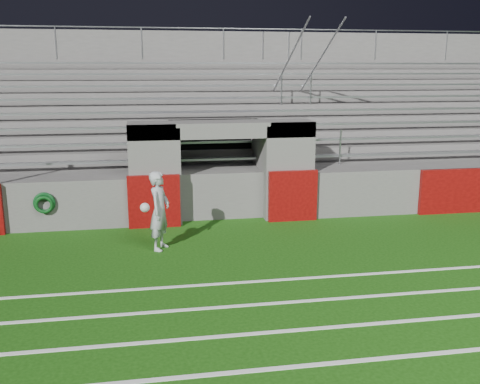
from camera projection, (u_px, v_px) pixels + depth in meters
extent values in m
plane|color=#15440B|center=(245.00, 263.00, 11.06)|extent=(90.00, 90.00, 0.00)
cube|color=white|center=(297.00, 366.00, 7.22)|extent=(28.00, 0.09, 0.01)
cube|color=white|center=(280.00, 332.00, 8.18)|extent=(28.00, 0.09, 0.01)
cube|color=white|center=(266.00, 304.00, 9.14)|extent=(28.00, 0.09, 0.01)
cube|color=white|center=(254.00, 282.00, 10.10)|extent=(28.00, 0.09, 0.01)
cube|color=#575552|center=(153.00, 173.00, 13.83)|extent=(1.20, 1.00, 2.60)
cube|color=#575552|center=(288.00, 169.00, 14.42)|extent=(1.20, 1.00, 2.60)
cube|color=black|center=(214.00, 162.00, 15.77)|extent=(2.60, 0.20, 2.50)
cube|color=#575552|center=(177.00, 170.00, 14.53)|extent=(0.10, 2.20, 2.50)
cube|color=#575552|center=(260.00, 167.00, 14.90)|extent=(0.10, 2.20, 2.50)
cube|color=#575552|center=(221.00, 129.00, 13.88)|extent=(4.80, 1.00, 0.40)
cube|color=#575552|center=(206.00, 154.00, 17.86)|extent=(26.00, 8.00, 0.20)
cube|color=#575552|center=(207.00, 172.00, 18.00)|extent=(26.00, 8.00, 1.05)
cube|color=#580707|center=(154.00, 201.00, 13.44)|extent=(1.30, 0.15, 1.35)
cube|color=#580707|center=(293.00, 196.00, 14.03)|extent=(1.30, 0.15, 1.35)
cube|color=#580707|center=(457.00, 191.00, 14.81)|extent=(2.20, 0.15, 1.25)
cube|color=#94979D|center=(217.00, 159.00, 14.98)|extent=(23.00, 0.28, 0.06)
cube|color=#575552|center=(214.00, 155.00, 15.80)|extent=(24.00, 0.75, 0.38)
cube|color=#94979D|center=(214.00, 142.00, 15.61)|extent=(23.00, 0.28, 0.06)
cube|color=#575552|center=(211.00, 145.00, 16.48)|extent=(24.00, 0.75, 0.76)
cube|color=#94979D|center=(211.00, 126.00, 16.25)|extent=(23.00, 0.28, 0.06)
cube|color=#575552|center=(208.00, 136.00, 17.16)|extent=(24.00, 0.75, 1.14)
cube|color=#94979D|center=(208.00, 112.00, 16.88)|extent=(23.00, 0.28, 0.06)
cube|color=#575552|center=(205.00, 128.00, 17.83)|extent=(24.00, 0.75, 1.52)
cube|color=#94979D|center=(205.00, 98.00, 17.52)|extent=(23.00, 0.28, 0.06)
cube|color=#575552|center=(203.00, 120.00, 18.51)|extent=(24.00, 0.75, 1.90)
cube|color=#94979D|center=(203.00, 86.00, 18.15)|extent=(23.00, 0.28, 0.06)
cube|color=#575552|center=(201.00, 113.00, 19.19)|extent=(24.00, 0.75, 2.28)
cube|color=#94979D|center=(200.00, 74.00, 18.79)|extent=(23.00, 0.28, 0.06)
cube|color=#575552|center=(199.00, 106.00, 19.87)|extent=(24.00, 0.75, 2.66)
cube|color=#94979D|center=(198.00, 63.00, 19.42)|extent=(23.00, 0.28, 0.06)
cube|color=#575552|center=(197.00, 103.00, 20.50)|extent=(26.00, 0.60, 5.29)
cylinder|color=#A5A8AD|center=(306.00, 148.00, 15.06)|extent=(0.05, 0.05, 1.00)
cylinder|color=#A5A8AD|center=(281.00, 89.00, 17.60)|extent=(0.05, 0.05, 1.00)
cylinder|color=#A5A8AD|center=(263.00, 45.00, 20.14)|extent=(0.05, 0.05, 1.00)
cylinder|color=#A5A8AD|center=(282.00, 74.00, 17.49)|extent=(0.05, 6.02, 3.08)
cylinder|color=#A5A8AD|center=(340.00, 147.00, 15.22)|extent=(0.05, 0.05, 1.00)
cylinder|color=#A5A8AD|center=(311.00, 89.00, 17.76)|extent=(0.05, 0.05, 1.00)
cylinder|color=#A5A8AD|center=(289.00, 46.00, 20.30)|extent=(0.05, 0.05, 1.00)
cylinder|color=#A5A8AD|center=(311.00, 74.00, 17.65)|extent=(0.05, 6.02, 3.08)
cylinder|color=#A5A8AD|center=(56.00, 42.00, 18.90)|extent=(0.05, 0.05, 1.10)
cylinder|color=#A5A8AD|center=(142.00, 43.00, 19.39)|extent=(0.05, 0.05, 1.10)
cylinder|color=#A5A8AD|center=(224.00, 44.00, 19.88)|extent=(0.05, 0.05, 1.10)
cylinder|color=#A5A8AD|center=(301.00, 44.00, 20.37)|extent=(0.05, 0.05, 1.10)
cylinder|color=#A5A8AD|center=(376.00, 45.00, 20.86)|extent=(0.05, 0.05, 1.10)
cylinder|color=#A5A8AD|center=(446.00, 45.00, 21.36)|extent=(0.05, 0.05, 1.10)
cylinder|color=#A5A8AD|center=(196.00, 28.00, 19.59)|extent=(24.00, 0.05, 0.05)
imported|color=#A9AFB3|center=(160.00, 211.00, 11.75)|extent=(0.64, 0.76, 1.76)
sphere|color=silver|center=(145.00, 208.00, 11.57)|extent=(0.21, 0.21, 0.21)
torus|color=#0C3F18|center=(44.00, 203.00, 13.00)|extent=(0.53, 0.10, 0.53)
torus|color=#0D4215|center=(44.00, 205.00, 12.96)|extent=(0.45, 0.09, 0.45)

